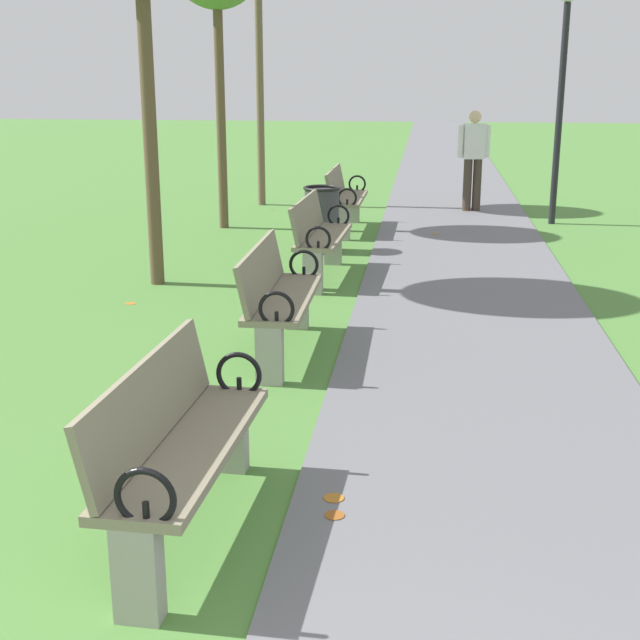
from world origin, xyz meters
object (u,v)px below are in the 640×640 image
Objects in this scene: park_bench_2 at (179,444)px; pedestrian_walking at (473,155)px; lamp_post at (563,67)px; trash_bin at (322,219)px; park_bench_5 at (345,198)px; park_bench_4 at (319,236)px; park_bench_3 at (278,297)px.

park_bench_2 is 10.97m from pedestrian_walking.
lamp_post reaches higher than park_bench_2.
trash_bin is (-2.07, -3.60, -0.50)m from pedestrian_walking.
lamp_post is at bearing 72.37° from park_bench_2.
lamp_post is at bearing 17.83° from park_bench_5.
pedestrian_walking reaches higher than park_bench_4.
park_bench_3 is 1.00× the size of park_bench_5.
park_bench_2 is 1.00× the size of pedestrian_walking.
pedestrian_walking is at bearing 60.12° from trash_bin.
park_bench_4 and park_bench_5 have the same top height.
park_bench_2 reaches higher than trash_bin.
lamp_post reaches higher than trash_bin.
park_bench_5 is at bearing 90.00° from park_bench_2.
park_bench_4 is at bearing 90.00° from park_bench_2.
trash_bin is at bearing 91.99° from park_bench_3.
park_bench_2 and park_bench_3 have the same top height.
park_bench_5 is at bearing -162.17° from lamp_post.
lamp_post is (3.10, 1.00, 1.82)m from park_bench_5.
park_bench_5 is at bearing 90.00° from park_bench_3.
park_bench_2 is 10.38m from lamp_post.
park_bench_2 is at bearing -88.83° from trash_bin.
lamp_post is at bearing 65.50° from park_bench_3.
park_bench_2 and park_bench_5 have the same top height.
park_bench_5 is 3.73m from lamp_post.
park_bench_4 is at bearing -84.35° from trash_bin.
park_bench_2 and park_bench_4 have the same top height.
lamp_post is (1.18, -1.05, 1.38)m from pedestrian_walking.
park_bench_5 reaches higher than trash_bin.
park_bench_5 is (0.00, 5.80, 0.00)m from park_bench_3.
lamp_post is (3.10, 6.79, 1.82)m from park_bench_3.
pedestrian_walking is (1.92, 2.05, 0.44)m from park_bench_5.
pedestrian_walking is at bearing 138.23° from lamp_post.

